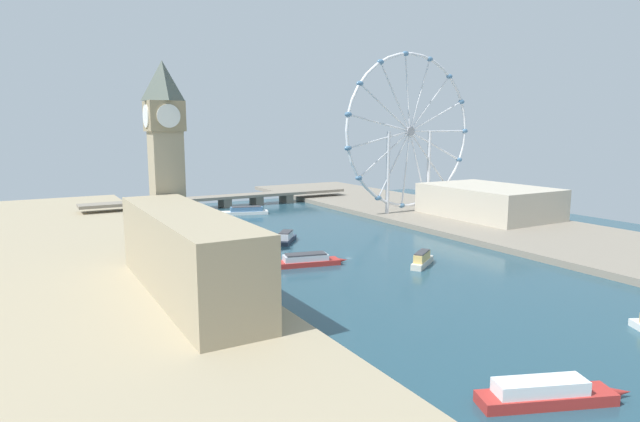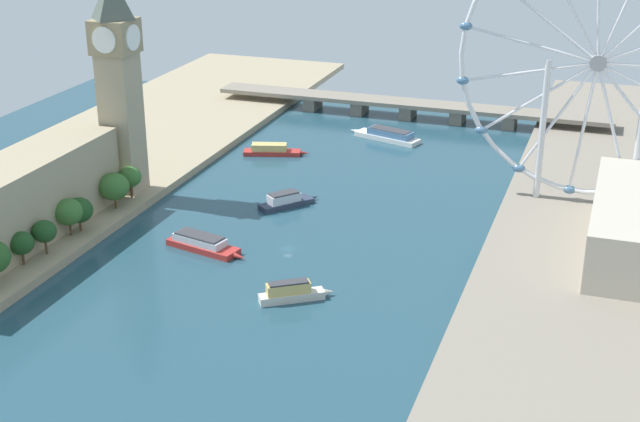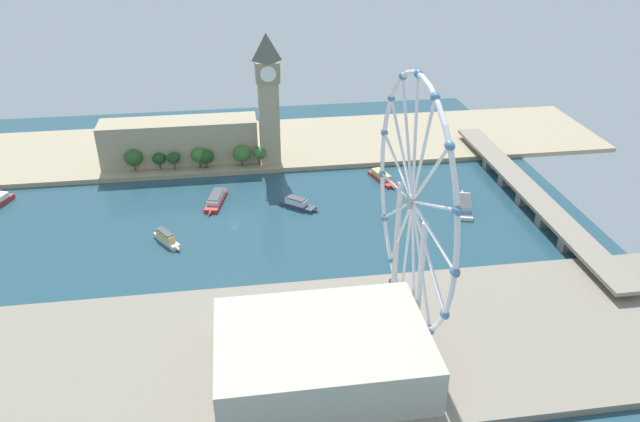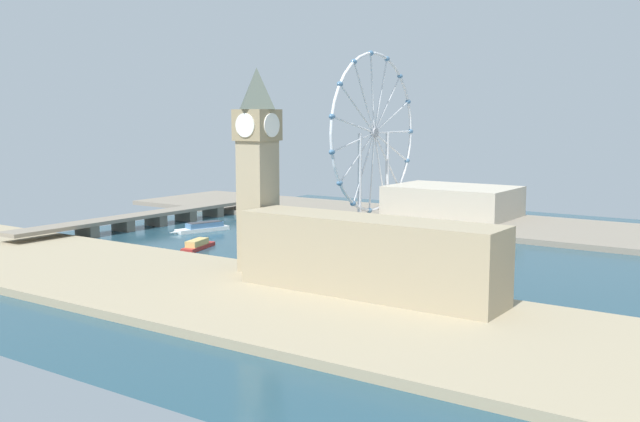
# 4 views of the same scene
# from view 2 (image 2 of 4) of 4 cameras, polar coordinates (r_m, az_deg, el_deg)

# --- Properties ---
(ground_plane) EXTENTS (385.33, 385.33, 0.00)m
(ground_plane) POSITION_cam_2_polar(r_m,az_deg,el_deg) (305.85, -2.05, -2.39)
(ground_plane) COLOR #234756
(riverbank_left) EXTENTS (90.00, 520.00, 3.00)m
(riverbank_left) POSITION_cam_2_polar(r_m,az_deg,el_deg) (355.71, -18.47, 0.28)
(riverbank_left) COLOR tan
(riverbank_left) RESTS_ON ground_plane
(riverbank_right) EXTENTS (90.00, 520.00, 3.00)m
(riverbank_right) POSITION_cam_2_polar(r_m,az_deg,el_deg) (288.08, 18.46, -4.88)
(riverbank_right) COLOR gray
(riverbank_right) RESTS_ON ground_plane
(clock_tower) EXTENTS (15.41, 15.41, 81.71)m
(clock_tower) POSITION_cam_2_polar(r_m,az_deg,el_deg) (345.07, -12.51, 7.96)
(clock_tower) COLOR tan
(clock_tower) RESTS_ON riverbank_left
(parliament_block) EXTENTS (22.00, 98.41, 27.28)m
(parliament_block) POSITION_cam_2_polar(r_m,az_deg,el_deg) (313.65, -18.78, 0.32)
(parliament_block) COLOR tan
(parliament_block) RESTS_ON riverbank_left
(tree_row_embankment) EXTENTS (12.87, 87.86, 14.30)m
(tree_row_embankment) POSITION_cam_2_polar(r_m,az_deg,el_deg) (314.83, -15.64, -0.26)
(tree_row_embankment) COLOR #513823
(tree_row_embankment) RESTS_ON riverbank_left
(ferris_wheel) EXTENTS (100.30, 3.20, 101.92)m
(ferris_wheel) POSITION_cam_2_polar(r_m,az_deg,el_deg) (336.66, 17.04, 8.75)
(ferris_wheel) COLOR silver
(ferris_wheel) RESTS_ON riverbank_right
(river_bridge) EXTENTS (197.33, 15.13, 8.35)m
(river_bridge) POSITION_cam_2_polar(r_m,az_deg,el_deg) (455.11, 5.55, 6.58)
(river_bridge) COLOR gray
(river_bridge) RESTS_ON ground_plane
(tour_boat_0) EXTENTS (18.70, 21.75, 5.69)m
(tour_boat_0) POSITION_cam_2_polar(r_m,az_deg,el_deg) (340.94, -2.15, 0.66)
(tour_boat_0) COLOR #2D384C
(tour_boat_0) RESTS_ON ground_plane
(tour_boat_1) EXTENTS (28.95, 13.35, 4.91)m
(tour_boat_1) POSITION_cam_2_polar(r_m,az_deg,el_deg) (399.27, -3.05, 3.83)
(tour_boat_1) COLOR #B22D28
(tour_boat_1) RESTS_ON ground_plane
(tour_boat_2) EXTENTS (21.01, 15.73, 6.27)m
(tour_boat_2) POSITION_cam_2_polar(r_m,az_deg,el_deg) (271.19, -1.75, -5.13)
(tour_boat_2) COLOR beige
(tour_boat_2) RESTS_ON ground_plane
(tour_boat_4) EXTENTS (36.59, 17.23, 5.27)m
(tour_boat_4) POSITION_cam_2_polar(r_m,az_deg,el_deg) (420.34, 4.28, 4.77)
(tour_boat_4) COLOR white
(tour_boat_4) RESTS_ON ground_plane
(tour_boat_6) EXTENTS (30.87, 13.45, 5.15)m
(tour_boat_6) POSITION_cam_2_polar(r_m,az_deg,el_deg) (306.87, -7.38, -2.04)
(tour_boat_6) COLOR #B22D28
(tour_boat_6) RESTS_ON ground_plane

